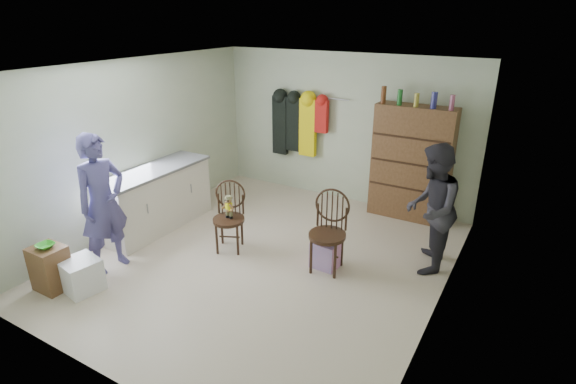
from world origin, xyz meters
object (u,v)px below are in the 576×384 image
Objects in this scene: counter at (156,198)px; chair_far at (329,228)px; chair_front at (229,212)px; dresser at (411,163)px.

counter is 2.79m from chair_far.
chair_far reaches higher than counter.
chair_front is at bearing 1.07° from counter.
counter is at bearing 156.64° from chair_front.
chair_front is at bearing -128.83° from dresser.
chair_front is 1.42m from chair_far.
counter is at bearing -144.31° from dresser.
counter is at bearing 176.34° from chair_far.
chair_front is 0.47× the size of dresser.
chair_front is at bearing 179.96° from chair_far.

